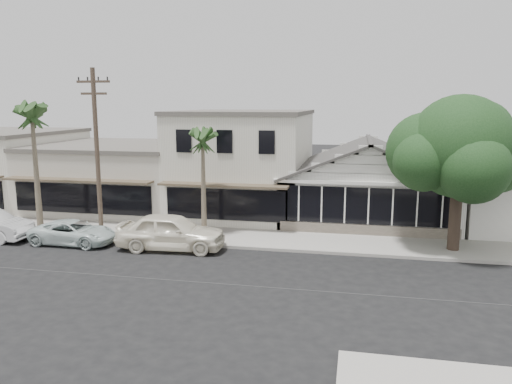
% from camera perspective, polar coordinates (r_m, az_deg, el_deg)
% --- Properties ---
extents(ground, '(140.00, 140.00, 0.00)m').
position_cam_1_polar(ground, '(20.37, -1.50, -10.64)').
color(ground, black).
rests_on(ground, ground).
extents(sidewalk_north, '(90.00, 3.50, 0.15)m').
position_cam_1_polar(sidewalk_north, '(29.04, -14.00, -4.43)').
color(sidewalk_north, '#9E9991').
rests_on(sidewalk_north, ground).
extents(corner_shop, '(10.40, 8.60, 5.10)m').
position_cam_1_polar(corner_shop, '(31.37, 12.67, 1.44)').
color(corner_shop, white).
rests_on(corner_shop, ground).
extents(row_building_near, '(8.00, 10.00, 6.50)m').
position_cam_1_polar(row_building_near, '(33.12, -1.30, 3.24)').
color(row_building_near, silver).
rests_on(row_building_near, ground).
extents(row_building_midnear, '(10.00, 10.00, 4.20)m').
position_cam_1_polar(row_building_midnear, '(36.34, -15.28, 1.67)').
color(row_building_midnear, silver).
rests_on(row_building_midnear, ground).
extents(utility_pole, '(1.80, 0.24, 9.00)m').
position_cam_1_polar(utility_pole, '(27.35, -17.72, 4.54)').
color(utility_pole, brown).
rests_on(utility_pole, ground).
extents(car_0, '(5.51, 2.52, 1.83)m').
position_cam_1_polar(car_0, '(25.25, -9.69, -4.49)').
color(car_0, white).
rests_on(car_0, ground).
extents(car_2, '(4.47, 2.13, 1.23)m').
position_cam_1_polar(car_2, '(27.60, -20.15, -4.36)').
color(car_2, silver).
rests_on(car_2, ground).
extents(shade_tree, '(6.90, 6.24, 7.65)m').
position_cam_1_polar(shade_tree, '(25.79, 22.05, 4.53)').
color(shade_tree, '#3F3026').
rests_on(shade_tree, ground).
extents(palm_east, '(2.74, 2.74, 6.25)m').
position_cam_1_polar(palm_east, '(26.56, -6.12, 5.96)').
color(palm_east, '#726651').
rests_on(palm_east, ground).
extents(palm_mid, '(2.91, 2.91, 7.66)m').
position_cam_1_polar(palm_mid, '(30.06, -24.25, 7.98)').
color(palm_mid, '#726651').
rests_on(palm_mid, ground).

